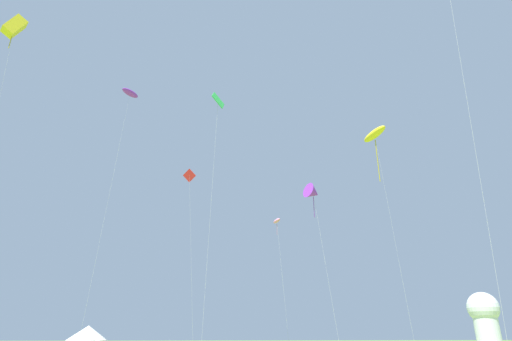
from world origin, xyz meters
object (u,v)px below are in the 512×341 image
kite_purple_delta (313,193)px  festival_tent_center (87,338)px  kite_yellow_box (14,27)px  kite_yellow_parafoil (375,134)px  kite_purple_parafoil (130,94)px  kite_green_diamond (218,103)px  kite_red_diamond (189,179)px  observatory_dome (485,316)px  kite_pink_parafoil (277,221)px

kite_purple_delta → festival_tent_center: 35.82m
kite_yellow_box → kite_yellow_parafoil: bearing=-4.2°
kite_yellow_parafoil → festival_tent_center: kite_yellow_parafoil is taller
kite_yellow_parafoil → kite_purple_parafoil: 33.15m
kite_purple_delta → kite_green_diamond: kite_green_diamond is taller
kite_yellow_parafoil → kite_red_diamond: bearing=140.0°
observatory_dome → kite_purple_delta: bearing=-136.0°
kite_yellow_parafoil → kite_pink_parafoil: kite_yellow_parafoil is taller
kite_yellow_parafoil → kite_pink_parafoil: (-9.99, 9.55, -8.12)m
kite_yellow_box → kite_red_diamond: kite_yellow_box is taller
kite_yellow_box → kite_purple_parafoil: 15.55m
kite_purple_parafoil → observatory_dome: kite_purple_parafoil is taller
observatory_dome → kite_pink_parafoil: bearing=-144.9°
festival_tent_center → kite_green_diamond: bearing=-55.5°
kite_green_diamond → festival_tent_center: 35.48m
kite_yellow_parafoil → festival_tent_center: (-33.59, 19.26, -21.86)m
kite_green_diamond → observatory_dome: bearing=39.4°
kite_red_diamond → observatory_dome: 69.77m
festival_tent_center → kite_pink_parafoil: bearing=-22.4°
kite_yellow_parafoil → kite_purple_parafoil: kite_purple_parafoil is taller
kite_purple_delta → kite_yellow_box: 41.85m
kite_purple_parafoil → kite_yellow_parafoil: bearing=-18.3°
kite_yellow_parafoil → kite_red_diamond: size_ratio=0.96×
kite_yellow_box → kite_pink_parafoil: size_ratio=2.45×
kite_purple_parafoil → observatory_dome: size_ratio=3.13×
kite_purple_parafoil → kite_pink_parafoil: 26.78m
kite_red_diamond → kite_pink_parafoil: (11.73, -8.69, -8.50)m
festival_tent_center → kite_yellow_parafoil: bearing=-29.8°
kite_purple_delta → observatory_dome: bearing=44.0°
kite_green_diamond → kite_purple_delta: bearing=7.1°
kite_yellow_parafoil → kite_green_diamond: (-18.20, -3.12, 0.98)m
kite_purple_parafoil → festival_tent_center: size_ratio=6.57×
kite_red_diamond → festival_tent_center: (-11.86, 1.02, -22.24)m
kite_pink_parafoil → kite_yellow_parafoil: bearing=-43.7°
kite_purple_parafoil → observatory_dome: bearing=26.4°
kite_yellow_parafoil → kite_purple_delta: kite_yellow_parafoil is taller
festival_tent_center → kite_red_diamond: bearing=-4.9°
kite_yellow_parafoil → kite_red_diamond: (-21.73, 18.24, 0.38)m
kite_green_diamond → observatory_dome: kite_green_diamond is taller
kite_pink_parafoil → observatory_dome: bearing=35.1°
kite_green_diamond → observatory_dome: size_ratio=2.42×
kite_red_diamond → kite_pink_parafoil: kite_red_diamond is taller
kite_purple_parafoil → kite_red_diamond: kite_purple_parafoil is taller
kite_pink_parafoil → kite_purple_parafoil: bearing=178.9°
kite_yellow_box → kite_green_diamond: 29.04m
kite_yellow_box → kite_purple_parafoil: size_ratio=1.16×
kite_pink_parafoil → kite_green_diamond: size_ratio=0.61×
kite_purple_delta → observatory_dome: kite_purple_delta is taller
kite_yellow_box → kite_pink_parafoil: bearing=10.8°
kite_purple_delta → observatory_dome: size_ratio=1.54×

